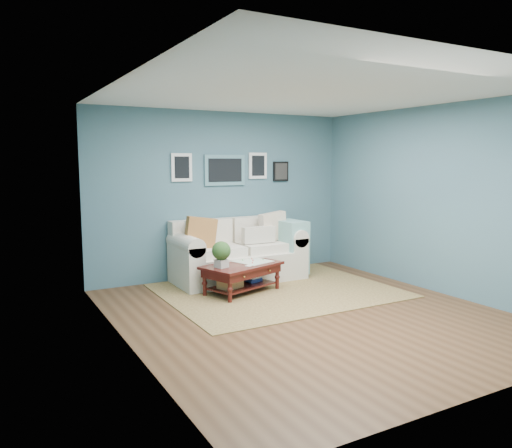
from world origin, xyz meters
TOP-DOWN VIEW (x-y plane):
  - room_shell at (0.00, 0.06)m, footprint 5.00×5.02m
  - area_rug at (0.24, 1.14)m, footprint 3.26×2.61m
  - loveseat at (0.13, 2.03)m, footprint 2.11×0.96m
  - coffee_table at (-0.33, 1.29)m, footprint 1.28×0.98m

SIDE VIEW (x-z plane):
  - area_rug at x=0.24m, z-range 0.00..0.01m
  - coffee_table at x=-0.33m, z-range -0.04..0.75m
  - loveseat at x=0.13m, z-range -0.10..0.98m
  - room_shell at x=0.00m, z-range 0.01..2.71m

